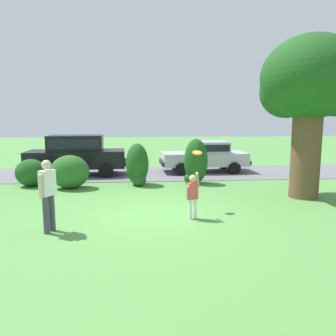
% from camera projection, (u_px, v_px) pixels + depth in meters
% --- Properties ---
extents(ground_plane, '(80.00, 80.00, 0.00)m').
position_uv_depth(ground_plane, '(155.00, 215.00, 9.27)').
color(ground_plane, '#518E42').
extents(driveway_strip, '(28.00, 4.40, 0.02)m').
position_uv_depth(driveway_strip, '(149.00, 173.00, 16.25)').
color(driveway_strip, slate).
rests_on(driveway_strip, ground).
extents(oak_tree_large, '(3.38, 3.31, 5.42)m').
position_uv_depth(oak_tree_large, '(309.00, 86.00, 10.93)').
color(oak_tree_large, brown).
rests_on(oak_tree_large, ground).
extents(shrub_near_tree, '(1.23, 1.04, 1.10)m').
position_uv_depth(shrub_near_tree, '(31.00, 173.00, 13.12)').
color(shrub_near_tree, '#1E511C').
rests_on(shrub_near_tree, ground).
extents(shrub_centre_left, '(1.49, 1.21, 1.30)m').
position_uv_depth(shrub_centre_left, '(70.00, 172.00, 12.72)').
color(shrub_centre_left, '#286023').
rests_on(shrub_centre_left, ground).
extents(shrub_centre, '(0.93, 1.13, 1.70)m').
position_uv_depth(shrub_centre, '(137.00, 166.00, 13.36)').
color(shrub_centre, '#1E511C').
rests_on(shrub_centre, ground).
extents(shrub_centre_right, '(0.99, 0.98, 1.87)m').
position_uv_depth(shrub_centre_right, '(196.00, 162.00, 13.67)').
color(shrub_centre_right, '#1E511C').
rests_on(shrub_centre_right, ground).
extents(parked_sedan, '(4.46, 2.21, 1.56)m').
position_uv_depth(parked_sedan, '(206.00, 155.00, 16.62)').
color(parked_sedan, silver).
rests_on(parked_sedan, ground).
extents(parked_suv, '(4.79, 2.29, 1.92)m').
position_uv_depth(parked_suv, '(77.00, 153.00, 15.55)').
color(parked_suv, black).
rests_on(parked_suv, ground).
extents(child_thrower, '(0.41, 0.34, 1.29)m').
position_uv_depth(child_thrower, '(193.00, 193.00, 8.81)').
color(child_thrower, white).
rests_on(child_thrower, ground).
extents(frisbee, '(0.28, 0.27, 0.12)m').
position_uv_depth(frisbee, '(197.00, 153.00, 9.56)').
color(frisbee, orange).
extents(adult_onlooker, '(0.36, 0.48, 1.74)m').
position_uv_depth(adult_onlooker, '(48.00, 192.00, 7.72)').
color(adult_onlooker, '#3F3F4C').
rests_on(adult_onlooker, ground).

